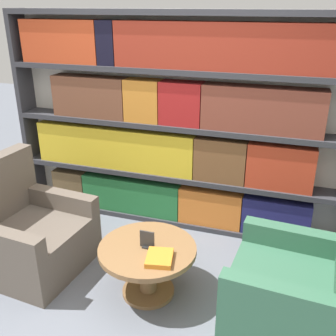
% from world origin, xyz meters
% --- Properties ---
extents(ground_plane, '(14.00, 14.00, 0.00)m').
position_xyz_m(ground_plane, '(0.00, 0.00, 0.00)').
color(ground_plane, slate).
extents(bookshelf, '(3.32, 0.30, 2.06)m').
position_xyz_m(bookshelf, '(-0.01, 1.31, 1.03)').
color(bookshelf, silver).
rests_on(bookshelf, ground_plane).
extents(armchair_left, '(0.88, 0.89, 0.94)m').
position_xyz_m(armchair_left, '(-0.95, 0.18, 0.30)').
color(armchair_left, brown).
rests_on(armchair_left, ground_plane).
extents(armchair_right, '(0.88, 0.88, 0.94)m').
position_xyz_m(armchair_right, '(1.24, 0.17, 0.30)').
color(armchair_right, '#336047').
rests_on(armchair_right, ground_plane).
extents(coffee_table, '(0.74, 0.74, 0.42)m').
position_xyz_m(coffee_table, '(0.15, 0.16, 0.30)').
color(coffee_table, brown).
rests_on(coffee_table, ground_plane).
extents(table_sign, '(0.11, 0.06, 0.14)m').
position_xyz_m(table_sign, '(0.15, 0.16, 0.48)').
color(table_sign, black).
rests_on(table_sign, coffee_table).
extents(stray_book, '(0.22, 0.25, 0.04)m').
position_xyz_m(stray_book, '(0.29, 0.03, 0.44)').
color(stray_book, orange).
rests_on(stray_book, coffee_table).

